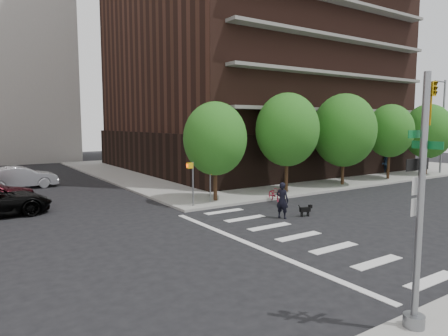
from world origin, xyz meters
TOP-DOWN VIEW (x-y plane):
  - ground at (0.00, 0.00)m, footprint 120.00×120.00m
  - sidewalk_ne at (20.50, 23.50)m, footprint 39.00×33.00m
  - crosswalk at (2.21, -0.00)m, footprint 3.85×13.00m
  - tree_a at (4.00, 8.50)m, footprint 4.00×4.00m
  - tree_b at (10.00, 8.50)m, footprint 4.50×4.50m
  - tree_c at (16.00, 8.50)m, footprint 5.00×5.00m
  - tree_d at (22.00, 8.50)m, footprint 4.00×4.00m
  - tree_e at (28.00, 8.50)m, footprint 4.50×4.50m
  - traffic_signal at (-0.47, -7.49)m, footprint 0.90×0.75m
  - pedestrian_signal at (2.32, 7.92)m, footprint 2.18×0.67m
  - streetlamp at (29.82, 8.20)m, footprint 2.14×0.22m
  - parked_car_silver at (-5.54, 21.41)m, footprint 1.92×5.26m
  - scooter at (7.25, 6.50)m, footprint 1.14×1.99m
  - dog_walker at (4.70, 3.00)m, footprint 0.82×0.68m
  - dog at (6.03, 2.61)m, footprint 0.74×0.32m
  - pedestrian_far at (25.32, 11.00)m, footprint 1.08×0.92m

SIDE VIEW (x-z plane):
  - ground at x=0.00m, z-range 0.00..0.00m
  - crosswalk at x=2.21m, z-range 0.00..0.01m
  - sidewalk_ne at x=20.50m, z-range 0.00..0.15m
  - dog at x=6.03m, z-range 0.08..0.69m
  - scooter at x=7.25m, z-range 0.00..0.99m
  - parked_car_silver at x=-5.54m, z-range 0.00..1.72m
  - dog_walker at x=4.70m, z-range 0.00..1.93m
  - pedestrian_far at x=25.32m, z-range 0.15..2.08m
  - pedestrian_signal at x=2.32m, z-range 0.55..3.15m
  - traffic_signal at x=-0.47m, z-range -0.30..5.70m
  - tree_a at x=4.00m, z-range 1.09..6.99m
  - tree_e at x=28.00m, z-range 1.07..7.42m
  - tree_d at x=22.00m, z-range 1.24..7.44m
  - tree_c at x=16.00m, z-range 1.05..7.85m
  - tree_b at x=10.00m, z-range 1.22..7.87m
  - streetlamp at x=29.82m, z-range 0.79..9.79m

